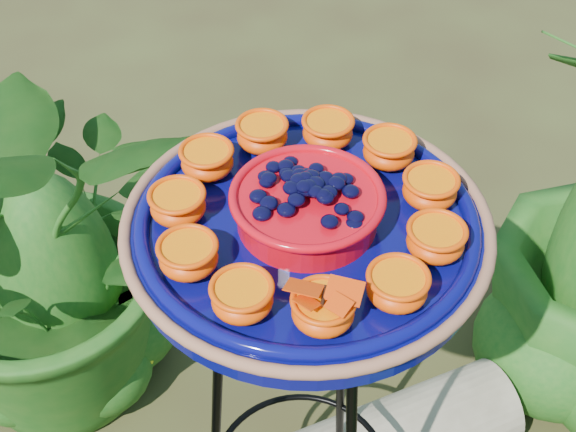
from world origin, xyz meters
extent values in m
torus|color=black|center=(-0.05, 0.09, 0.94)|extent=(0.36, 0.36, 0.02)
cylinder|color=black|center=(0.01, 0.23, 0.47)|extent=(0.05, 0.09, 0.94)
cylinder|color=black|center=(-0.20, 0.08, 0.47)|extent=(0.09, 0.03, 0.94)
cylinder|color=#070854|center=(-0.05, 0.09, 0.97)|extent=(0.63, 0.63, 0.04)
torus|color=#945843|center=(-0.05, 0.09, 0.99)|extent=(0.50, 0.50, 0.02)
torus|color=#070854|center=(-0.05, 0.09, 0.99)|extent=(0.46, 0.46, 0.02)
cylinder|color=red|center=(-0.05, 0.09, 1.01)|extent=(0.25, 0.25, 0.05)
torus|color=red|center=(-0.05, 0.09, 1.04)|extent=(0.21, 0.21, 0.01)
ellipsoid|color=black|center=(-0.05, 0.09, 1.04)|extent=(0.17, 0.17, 0.03)
ellipsoid|color=#E44B02|center=(0.12, 0.05, 1.01)|extent=(0.07, 0.07, 0.04)
cylinder|color=#FF9005|center=(0.12, 0.05, 1.03)|extent=(0.07, 0.07, 0.01)
ellipsoid|color=#E44B02|center=(0.11, 0.15, 1.01)|extent=(0.07, 0.07, 0.04)
cylinder|color=#FF9005|center=(0.11, 0.15, 1.03)|extent=(0.07, 0.07, 0.01)
ellipsoid|color=#E44B02|center=(0.06, 0.23, 1.01)|extent=(0.07, 0.07, 0.04)
cylinder|color=#FF9005|center=(0.06, 0.23, 1.03)|extent=(0.07, 0.07, 0.01)
ellipsoid|color=#E44B02|center=(-0.03, 0.26, 1.01)|extent=(0.07, 0.07, 0.04)
cylinder|color=#FF9005|center=(-0.03, 0.26, 1.03)|extent=(0.07, 0.07, 0.01)
ellipsoid|color=#E44B02|center=(-0.13, 0.25, 1.01)|extent=(0.07, 0.07, 0.04)
cylinder|color=#FF9005|center=(-0.13, 0.25, 1.03)|extent=(0.07, 0.07, 0.01)
ellipsoid|color=#E44B02|center=(-0.20, 0.18, 1.01)|extent=(0.07, 0.07, 0.04)
cylinder|color=#FF9005|center=(-0.20, 0.18, 1.03)|extent=(0.07, 0.07, 0.01)
ellipsoid|color=#E44B02|center=(-0.22, 0.09, 1.01)|extent=(0.07, 0.07, 0.04)
cylinder|color=#FF9005|center=(-0.22, 0.09, 1.03)|extent=(0.07, 0.07, 0.01)
ellipsoid|color=#E44B02|center=(-0.19, -0.01, 1.01)|extent=(0.07, 0.07, 0.04)
cylinder|color=#FF9005|center=(-0.19, -0.01, 1.03)|extent=(0.07, 0.07, 0.01)
ellipsoid|color=#E44B02|center=(-0.12, -0.07, 1.01)|extent=(0.07, 0.07, 0.04)
cylinder|color=#FF9005|center=(-0.12, -0.07, 1.03)|extent=(0.07, 0.07, 0.01)
ellipsoid|color=#E44B02|center=(-0.02, -0.08, 1.01)|extent=(0.07, 0.07, 0.04)
cylinder|color=#FF9005|center=(-0.02, -0.08, 1.03)|extent=(0.07, 0.07, 0.01)
ellipsoid|color=#E44B02|center=(0.07, -0.03, 1.01)|extent=(0.07, 0.07, 0.04)
cylinder|color=#FF9005|center=(0.07, -0.03, 1.03)|extent=(0.07, 0.07, 0.01)
cylinder|color=black|center=(-0.02, -0.08, 1.04)|extent=(0.01, 0.03, 0.00)
cube|color=#FF4C05|center=(-0.04, -0.07, 1.05)|extent=(0.05, 0.04, 0.01)
cube|color=#FF4C05|center=(0.00, -0.07, 1.05)|extent=(0.05, 0.04, 0.01)
imported|color=#174F15|center=(-0.65, 0.51, 0.47)|extent=(1.02, 0.94, 0.95)
camera|label=1|loc=(0.00, -0.67, 1.74)|focal=50.00mm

